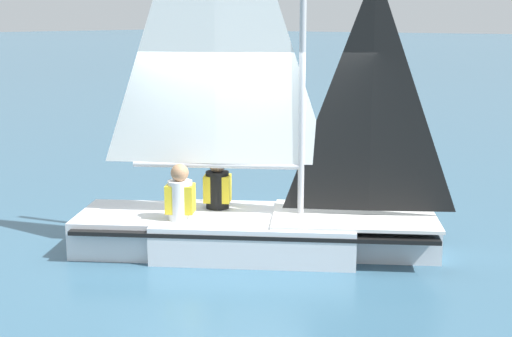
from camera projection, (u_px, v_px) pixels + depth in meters
ground_plane at (256, 250)px, 9.07m from camera, size 260.00×260.00×0.00m
sailboat_main at (253, 195)px, 8.92m from camera, size 3.49×4.50×5.45m
sailor_helm at (218, 196)px, 9.28m from camera, size 0.41×0.43×1.16m
sailor_crew at (180, 207)px, 8.76m from camera, size 0.41×0.43×1.16m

